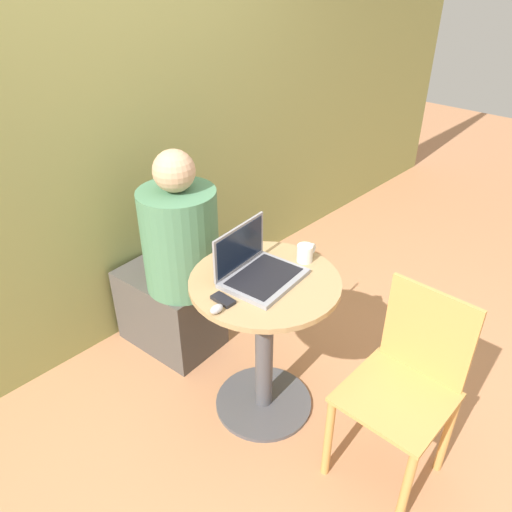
# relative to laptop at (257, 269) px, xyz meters

# --- Properties ---
(ground_plane) EXTENTS (12.00, 12.00, 0.00)m
(ground_plane) POSITION_rel_laptop_xyz_m (0.01, -0.04, -0.81)
(ground_plane) COLOR tan
(back_wall) EXTENTS (7.00, 0.05, 2.60)m
(back_wall) POSITION_rel_laptop_xyz_m (0.01, 1.00, 0.49)
(back_wall) COLOR #939956
(back_wall) RESTS_ON ground_plane
(round_table) EXTENTS (0.66, 0.66, 0.76)m
(round_table) POSITION_rel_laptop_xyz_m (0.01, -0.04, -0.32)
(round_table) COLOR #4C4C51
(round_table) RESTS_ON ground_plane
(laptop) EXTENTS (0.36, 0.30, 0.22)m
(laptop) POSITION_rel_laptop_xyz_m (0.00, 0.00, 0.00)
(laptop) COLOR gray
(laptop) RESTS_ON round_table
(cell_phone) EXTENTS (0.05, 0.10, 0.02)m
(cell_phone) POSITION_rel_laptop_xyz_m (-0.22, -0.02, -0.03)
(cell_phone) COLOR black
(cell_phone) RESTS_ON round_table
(computer_mouse) EXTENTS (0.06, 0.04, 0.03)m
(computer_mouse) POSITION_rel_laptop_xyz_m (-0.29, -0.05, -0.03)
(computer_mouse) COLOR #B2B2B7
(computer_mouse) RESTS_ON round_table
(coffee_cup) EXTENTS (0.11, 0.07, 0.08)m
(coffee_cup) POSITION_rel_laptop_xyz_m (0.25, -0.07, -0.00)
(coffee_cup) COLOR white
(coffee_cup) RESTS_ON round_table
(chair_empty) EXTENTS (0.40, 0.40, 0.88)m
(chair_empty) POSITION_rel_laptop_xyz_m (0.15, -0.67, -0.35)
(chair_empty) COLOR tan
(chair_empty) RESTS_ON ground_plane
(person_seated) EXTENTS (0.41, 0.61, 1.20)m
(person_seated) POSITION_rel_laptop_xyz_m (0.02, 0.62, -0.32)
(person_seated) COLOR #4C4742
(person_seated) RESTS_ON ground_plane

